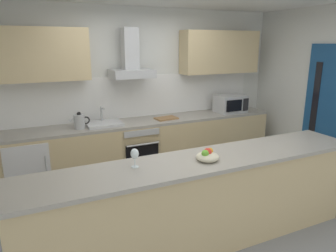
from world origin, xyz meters
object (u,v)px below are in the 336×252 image
Objects in this scene: microwave at (231,104)px; kettle at (80,121)px; fruit_bowl at (207,156)px; oven at (136,149)px; refrigerator at (28,168)px; wine_glass at (135,154)px; range_hood at (131,62)px; chopping_board at (166,118)px; sink at (104,123)px.

kettle is (-2.55, -0.01, -0.04)m from microwave.
oven is at bearing 91.52° from fruit_bowl.
microwave is (3.27, -0.03, 0.62)m from refrigerator.
oven is 2.03m from wine_glass.
range_hood is at bearing 11.18° from kettle.
chopping_board is (0.51, -0.15, -0.88)m from range_hood.
range_hood is 1.02m from chopping_board.
oven is 1.60× the size of sink.
refrigerator is 1.70× the size of sink.
fruit_bowl is (-1.68, -1.94, -0.05)m from microwave.
refrigerator is 2.50× the size of chopping_board.
microwave reaches higher than refrigerator.
sink reaches higher than oven.
refrigerator is 4.78× the size of wine_glass.
kettle is 0.85× the size of chopping_board.
wine_glass reaches higher than fruit_bowl.
kettle is at bearing -168.82° from range_hood.
oven is 3.64× the size of fruit_bowl.
wine_glass is at bearing 168.90° from fruit_bowl.
sink is 0.69× the size of range_hood.
sink reaches higher than wine_glass.
microwave is at bearing -0.92° from oven.
oven is 0.67m from sink.
refrigerator is 0.92m from kettle.
microwave reaches higher than fruit_bowl.
sink is (1.07, 0.01, 0.50)m from refrigerator.
fruit_bowl is (1.60, -1.96, 0.58)m from refrigerator.
sink is at bearing 0.74° from refrigerator.
kettle is 1.34m from chopping_board.
wine_glass is (-0.64, -1.83, 0.62)m from oven.
kettle reaches higher than chopping_board.
sink is at bearing 105.00° from fruit_bowl.
wine_glass is (-0.16, -1.84, 0.15)m from sink.
microwave is 1.00× the size of sink.
range_hood reaches higher than kettle.
refrigerator is (-1.54, -0.00, -0.03)m from oven.
range_hood is 2.12× the size of chopping_board.
fruit_bowl is at bearing -11.10° from wine_glass.
range_hood reaches higher than fruit_bowl.
fruit_bowl reaches higher than oven.
oven is at bearing 2.34° from kettle.
oven is 1.11× the size of range_hood.
microwave is 1.23m from chopping_board.
refrigerator is at bearing 179.56° from microwave.
microwave is 0.69× the size of range_hood.
sink is (-0.48, 0.01, 0.47)m from oven.
refrigerator is 1.70× the size of microwave.
refrigerator is at bearing -179.90° from oven.
wine_glass is (0.91, -1.83, 0.66)m from refrigerator.
chopping_board is at bearing 76.80° from fruit_bowl.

